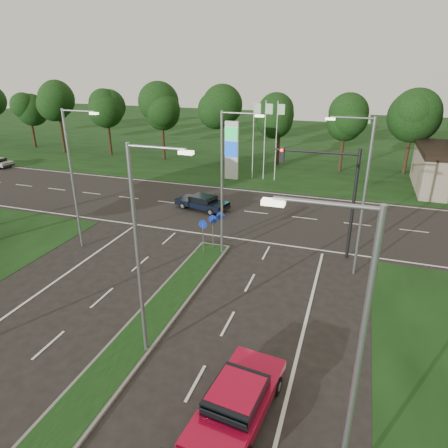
% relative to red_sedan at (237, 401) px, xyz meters
% --- Properties ---
extents(verge_far, '(160.00, 50.00, 0.02)m').
position_rel_red_sedan_xyz_m(verge_far, '(-5.48, 50.97, -0.73)').
color(verge_far, black).
rests_on(verge_far, ground).
extents(cross_road, '(160.00, 12.00, 0.02)m').
position_rel_red_sedan_xyz_m(cross_road, '(-5.48, 19.97, -0.73)').
color(cross_road, black).
rests_on(cross_road, ground).
extents(median_kerb, '(2.00, 26.00, 0.12)m').
position_rel_red_sedan_xyz_m(median_kerb, '(-5.48, -0.03, -0.67)').
color(median_kerb, slate).
rests_on(median_kerb, ground).
extents(streetlight_median_near, '(2.53, 0.22, 9.00)m').
position_rel_red_sedan_xyz_m(streetlight_median_near, '(-4.48, 1.97, 4.35)').
color(streetlight_median_near, gray).
rests_on(streetlight_median_near, ground).
extents(streetlight_median_far, '(2.53, 0.22, 9.00)m').
position_rel_red_sedan_xyz_m(streetlight_median_far, '(-4.48, 11.97, 4.35)').
color(streetlight_median_far, gray).
rests_on(streetlight_median_far, ground).
extents(streetlight_left_far, '(2.53, 0.22, 9.00)m').
position_rel_red_sedan_xyz_m(streetlight_left_far, '(-13.78, 9.97, 4.35)').
color(streetlight_left_far, gray).
rests_on(streetlight_left_far, ground).
extents(streetlight_right_far, '(2.53, 0.22, 9.00)m').
position_rel_red_sedan_xyz_m(streetlight_right_far, '(3.32, 11.97, 4.35)').
color(streetlight_right_far, gray).
rests_on(streetlight_right_far, ground).
extents(streetlight_right_near, '(2.53, 0.22, 9.00)m').
position_rel_red_sedan_xyz_m(streetlight_right_near, '(3.32, -2.03, 4.35)').
color(streetlight_right_near, gray).
rests_on(streetlight_right_near, ground).
extents(traffic_signal, '(5.10, 0.42, 7.00)m').
position_rel_red_sedan_xyz_m(traffic_signal, '(1.71, 13.97, 3.92)').
color(traffic_signal, black).
rests_on(traffic_signal, ground).
extents(median_signs, '(1.16, 1.76, 2.38)m').
position_rel_red_sedan_xyz_m(median_signs, '(-5.48, 12.37, 0.98)').
color(median_signs, gray).
rests_on(median_signs, ground).
extents(gas_pylon, '(5.80, 1.26, 8.00)m').
position_rel_red_sedan_xyz_m(gas_pylon, '(-9.26, 29.02, 2.47)').
color(gas_pylon, silver).
rests_on(gas_pylon, ground).
extents(treeline_far, '(6.00, 6.00, 9.90)m').
position_rel_red_sedan_xyz_m(treeline_far, '(-5.37, 35.91, 6.10)').
color(treeline_far, black).
rests_on(treeline_far, ground).
extents(red_sedan, '(2.53, 5.12, 1.36)m').
position_rel_red_sedan_xyz_m(red_sedan, '(0.00, 0.00, 0.00)').
color(red_sedan, '#9F0825').
rests_on(red_sedan, ground).
extents(navy_sedan, '(4.73, 2.81, 1.22)m').
position_rel_red_sedan_xyz_m(navy_sedan, '(-8.92, 19.26, -0.08)').
color(navy_sedan, black).
rests_on(navy_sedan, ground).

